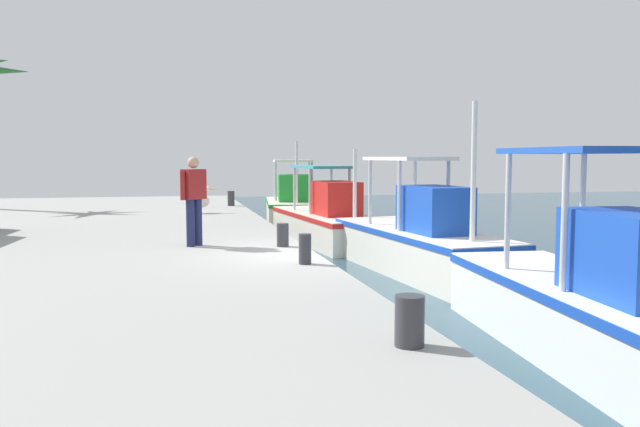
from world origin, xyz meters
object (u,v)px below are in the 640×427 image
object	(u,v)px
pelican	(200,200)
mooring_bollard_fourth	(410,321)
fishing_boat_third	(420,242)
mooring_bollard_nearest	(231,198)
fishing_boat_fourth	(598,308)
mooring_bollard_second	(283,235)
fishing_boat_second	(328,221)
fisherman_standing	(194,196)
fishing_boat_nearest	(294,206)
mooring_bollard_third	(305,249)

from	to	relation	value
pelican	mooring_bollard_fourth	size ratio (longest dim) A/B	2.05
fishing_boat_third	mooring_bollard_nearest	size ratio (longest dim) A/B	11.63
fishing_boat_fourth	mooring_bollard_second	world-z (taller)	fishing_boat_fourth
fishing_boat_third	pelican	distance (m)	8.37
fishing_boat_second	fisherman_standing	xyz separation A→B (m)	(5.80, -4.08, 1.13)
mooring_bollard_second	mooring_bollard_nearest	bearing A→B (deg)	180.00
fishing_boat_fourth	mooring_bollard_second	distance (m)	6.24
fishing_boat_fourth	mooring_bollard_nearest	size ratio (longest dim) A/B	11.50
fishing_boat_nearest	mooring_bollard_second	world-z (taller)	fishing_boat_nearest
fishing_boat_nearest	pelican	xyz separation A→B (m)	(3.94, -3.68, 0.55)
fishing_boat_second	fishing_boat_fourth	distance (m)	11.74
fishing_boat_nearest	mooring_bollard_second	size ratio (longest dim) A/B	10.59
fishing_boat_third	fisherman_standing	xyz separation A→B (m)	(0.40, -4.81, 1.08)
fishing_boat_third	mooring_bollard_fourth	bearing A→B (deg)	-22.23
fishing_boat_fourth	fishing_boat_second	bearing A→B (deg)	-177.28
fishing_boat_third	fishing_boat_fourth	world-z (taller)	fishing_boat_third
fisherman_standing	mooring_bollard_nearest	bearing A→B (deg)	170.90
pelican	fisherman_standing	size ratio (longest dim) A/B	0.56
mooring_bollard_third	mooring_bollard_nearest	bearing A→B (deg)	180.00
fishing_boat_third	fisherman_standing	bearing A→B (deg)	-85.27
mooring_bollard_second	mooring_bollard_fourth	size ratio (longest dim) A/B	0.96
fishing_boat_second	pelican	xyz separation A→B (m)	(-1.71, -3.64, 0.56)
mooring_bollard_fourth	fisherman_standing	bearing A→B (deg)	-167.22
fishing_boat_second	mooring_bollard_third	world-z (taller)	fishing_boat_second
fisherman_standing	mooring_bollard_second	size ratio (longest dim) A/B	3.84
pelican	mooring_bollard_nearest	xyz separation A→B (m)	(-2.84, 1.22, -0.14)
fishing_boat_fourth	pelican	size ratio (longest dim) A/B	6.25
fishing_boat_fourth	mooring_bollard_nearest	world-z (taller)	fishing_boat_fourth
fisherman_standing	mooring_bollard_nearest	size ratio (longest dim) A/B	3.31
fishing_boat_nearest	mooring_bollard_third	size ratio (longest dim) A/B	9.65
fishing_boat_third	mooring_bollard_nearest	world-z (taller)	fishing_boat_third
fishing_boat_second	mooring_bollard_second	distance (m)	6.72
fishing_boat_nearest	fisherman_standing	world-z (taller)	fishing_boat_nearest
pelican	mooring_bollard_third	bearing A→B (deg)	6.88
fishing_boat_second	fisherman_standing	distance (m)	7.18
mooring_bollard_second	mooring_bollard_third	size ratio (longest dim) A/B	0.91
pelican	mooring_bollard_second	distance (m)	8.06
fishing_boat_fourth	fisherman_standing	bearing A→B (deg)	-141.94
fishing_boat_fourth	mooring_bollard_fourth	xyz separation A→B (m)	(1.39, -2.98, 0.35)
fishing_boat_nearest	fishing_boat_second	size ratio (longest dim) A/B	0.77
fishing_boat_third	pelican	xyz separation A→B (m)	(-7.12, -4.37, 0.51)
fishing_boat_third	fishing_boat_fourth	distance (m)	6.32
pelican	mooring_bollard_third	distance (m)	10.17
fishing_boat_fourth	fisherman_standing	world-z (taller)	fishing_boat_fourth
fishing_boat_second	mooring_bollard_second	size ratio (longest dim) A/B	13.73
fishing_boat_fourth	mooring_bollard_nearest	bearing A→B (deg)	-169.64
fishing_boat_fourth	mooring_bollard_fourth	distance (m)	3.31
fishing_boat_fourth	mooring_bollard_second	size ratio (longest dim) A/B	13.36
fishing_boat_third	fisherman_standing	world-z (taller)	fishing_boat_third
fishing_boat_second	mooring_bollard_fourth	size ratio (longest dim) A/B	13.15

